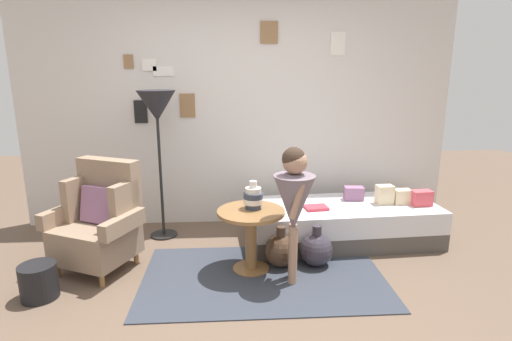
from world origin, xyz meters
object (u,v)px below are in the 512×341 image
object	(u,v)px
floor_lamp	(157,112)
book_on_daybed	(316,208)
demijohn_far	(316,250)
person_child	(294,197)
magazine_basket	(39,281)
vase_striped	(253,197)
demijohn_near	(281,250)
armchair	(100,221)
daybed	(343,223)
side_table	(251,227)

from	to	relation	value
floor_lamp	book_on_daybed	xyz separation A→B (m)	(1.58, -0.38, -0.92)
book_on_daybed	demijohn_far	size ratio (longest dim) A/B	0.57
person_child	magazine_basket	bearing A→B (deg)	-176.05
person_child	magazine_basket	size ratio (longest dim) A/B	4.13
vase_striped	book_on_daybed	bearing A→B (deg)	31.84
person_child	demijohn_near	xyz separation A→B (m)	(-0.07, 0.28, -0.59)
armchair	book_on_daybed	size ratio (longest dim) A/B	4.41
daybed	magazine_basket	xyz separation A→B (m)	(-2.66, -0.94, -0.06)
person_child	book_on_daybed	distance (m)	0.82
side_table	demijohn_near	xyz separation A→B (m)	(0.27, 0.06, -0.25)
side_table	floor_lamp	distance (m)	1.54
side_table	person_child	distance (m)	0.53
armchair	person_child	world-z (taller)	person_child
daybed	demijohn_far	bearing A→B (deg)	-126.24
daybed	book_on_daybed	size ratio (longest dim) A/B	8.85
side_table	person_child	size ratio (longest dim) A/B	0.51
book_on_daybed	demijohn_near	xyz separation A→B (m)	(-0.40, -0.40, -0.26)
demijohn_near	book_on_daybed	bearing A→B (deg)	44.87
person_child	demijohn_near	size ratio (longest dim) A/B	3.04
floor_lamp	demijohn_far	distance (m)	2.06
daybed	person_child	size ratio (longest dim) A/B	1.68
floor_lamp	magazine_basket	xyz separation A→B (m)	(-0.77, -1.19, -1.19)
daybed	demijohn_near	bearing A→B (deg)	-143.72
daybed	vase_striped	bearing A→B (deg)	-151.20
daybed	magazine_basket	size ratio (longest dim) A/B	6.95
person_child	demijohn_far	world-z (taller)	person_child
armchair	vase_striped	size ratio (longest dim) A/B	3.90
book_on_daybed	vase_striped	bearing A→B (deg)	-148.16
person_child	book_on_daybed	bearing A→B (deg)	63.64
book_on_daybed	person_child	bearing A→B (deg)	-116.36
daybed	side_table	distance (m)	1.16
side_table	vase_striped	size ratio (longest dim) A/B	2.37
demijohn_far	daybed	bearing A→B (deg)	53.76
person_child	magazine_basket	world-z (taller)	person_child
demijohn_far	book_on_daybed	bearing A→B (deg)	79.45
vase_striped	floor_lamp	size ratio (longest dim) A/B	0.16
side_table	floor_lamp	size ratio (longest dim) A/B	0.38
floor_lamp	armchair	bearing A→B (deg)	-122.52
demijohn_far	demijohn_near	bearing A→B (deg)	178.49
armchair	floor_lamp	bearing A→B (deg)	57.48
demijohn_near	magazine_basket	xyz separation A→B (m)	(-1.95, -0.42, -0.01)
side_table	magazine_basket	distance (m)	1.74
demijohn_near	magazine_basket	distance (m)	1.99
floor_lamp	daybed	bearing A→B (deg)	-7.65
floor_lamp	magazine_basket	world-z (taller)	floor_lamp
armchair	daybed	size ratio (longest dim) A/B	0.50
vase_striped	person_child	size ratio (longest dim) A/B	0.22
person_child	demijohn_near	world-z (taller)	person_child
daybed	magazine_basket	distance (m)	2.83
side_table	demijohn_far	xyz separation A→B (m)	(0.60, 0.05, -0.25)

